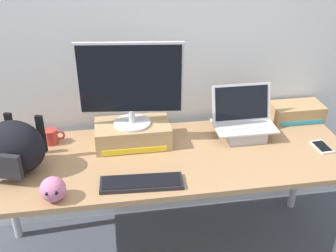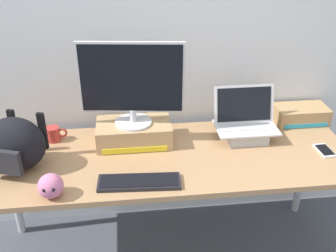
{
  "view_description": "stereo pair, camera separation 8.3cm",
  "coord_description": "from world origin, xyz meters",
  "px_view_note": "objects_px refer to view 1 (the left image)",
  "views": [
    {
      "loc": [
        -0.29,
        -1.82,
        1.91
      ],
      "look_at": [
        0.0,
        0.0,
        0.9
      ],
      "focal_mm": 43.07,
      "sensor_mm": 36.0,
      "label": 1
    },
    {
      "loc": [
        -0.21,
        -1.83,
        1.91
      ],
      "look_at": [
        0.0,
        0.0,
        0.9
      ],
      "focal_mm": 43.07,
      "sensor_mm": 36.0,
      "label": 2
    }
  ],
  "objects_px": {
    "toner_box_yellow": "(133,134)",
    "coffee_mug": "(52,137)",
    "toner_box_cyan": "(296,112)",
    "plush_toy": "(53,189)",
    "desktop_monitor": "(130,84)",
    "external_keyboard": "(142,183)",
    "messenger_backpack": "(15,147)",
    "open_laptop": "(243,126)",
    "cell_phone": "(322,147)"
  },
  "relations": [
    {
      "from": "cell_phone",
      "to": "plush_toy",
      "type": "height_order",
      "value": "plush_toy"
    },
    {
      "from": "open_laptop",
      "to": "messenger_backpack",
      "type": "bearing_deg",
      "value": -172.68
    },
    {
      "from": "coffee_mug",
      "to": "external_keyboard",
      "type": "bearing_deg",
      "value": -45.39
    },
    {
      "from": "toner_box_yellow",
      "to": "coffee_mug",
      "type": "relative_size",
      "value": 3.52
    },
    {
      "from": "open_laptop",
      "to": "messenger_backpack",
      "type": "height_order",
      "value": "open_laptop"
    },
    {
      "from": "external_keyboard",
      "to": "messenger_backpack",
      "type": "height_order",
      "value": "messenger_backpack"
    },
    {
      "from": "desktop_monitor",
      "to": "external_keyboard",
      "type": "distance_m",
      "value": 0.53
    },
    {
      "from": "external_keyboard",
      "to": "messenger_backpack",
      "type": "bearing_deg",
      "value": 163.96
    },
    {
      "from": "messenger_backpack",
      "to": "toner_box_cyan",
      "type": "distance_m",
      "value": 1.67
    },
    {
      "from": "toner_box_cyan",
      "to": "cell_phone",
      "type": "bearing_deg",
      "value": -90.47
    },
    {
      "from": "toner_box_yellow",
      "to": "open_laptop",
      "type": "height_order",
      "value": "open_laptop"
    },
    {
      "from": "external_keyboard",
      "to": "desktop_monitor",
      "type": "bearing_deg",
      "value": 94.81
    },
    {
      "from": "toner_box_cyan",
      "to": "external_keyboard",
      "type": "bearing_deg",
      "value": -152.77
    },
    {
      "from": "toner_box_cyan",
      "to": "coffee_mug",
      "type": "bearing_deg",
      "value": -177.6
    },
    {
      "from": "plush_toy",
      "to": "toner_box_cyan",
      "type": "relative_size",
      "value": 0.37
    },
    {
      "from": "external_keyboard",
      "to": "messenger_backpack",
      "type": "relative_size",
      "value": 1.13
    },
    {
      "from": "coffee_mug",
      "to": "messenger_backpack",
      "type": "bearing_deg",
      "value": -119.34
    },
    {
      "from": "messenger_backpack",
      "to": "coffee_mug",
      "type": "height_order",
      "value": "messenger_backpack"
    },
    {
      "from": "coffee_mug",
      "to": "cell_phone",
      "type": "relative_size",
      "value": 0.84
    },
    {
      "from": "toner_box_yellow",
      "to": "external_keyboard",
      "type": "distance_m",
      "value": 0.4
    },
    {
      "from": "toner_box_yellow",
      "to": "plush_toy",
      "type": "xyz_separation_m",
      "value": [
        -0.4,
        -0.44,
        -0.0
      ]
    },
    {
      "from": "desktop_monitor",
      "to": "coffee_mug",
      "type": "relative_size",
      "value": 4.74
    },
    {
      "from": "messenger_backpack",
      "to": "plush_toy",
      "type": "xyz_separation_m",
      "value": [
        0.2,
        -0.26,
        -0.08
      ]
    },
    {
      "from": "cell_phone",
      "to": "plush_toy",
      "type": "distance_m",
      "value": 1.46
    },
    {
      "from": "messenger_backpack",
      "to": "toner_box_cyan",
      "type": "xyz_separation_m",
      "value": [
        1.64,
        0.32,
        -0.09
      ]
    },
    {
      "from": "external_keyboard",
      "to": "plush_toy",
      "type": "distance_m",
      "value": 0.41
    },
    {
      "from": "plush_toy",
      "to": "toner_box_cyan",
      "type": "height_order",
      "value": "plush_toy"
    },
    {
      "from": "open_laptop",
      "to": "messenger_backpack",
      "type": "xyz_separation_m",
      "value": [
        -1.24,
        -0.16,
        0.08
      ]
    },
    {
      "from": "toner_box_yellow",
      "to": "desktop_monitor",
      "type": "distance_m",
      "value": 0.3
    },
    {
      "from": "toner_box_yellow",
      "to": "cell_phone",
      "type": "distance_m",
      "value": 1.06
    },
    {
      "from": "open_laptop",
      "to": "external_keyboard",
      "type": "xyz_separation_m",
      "value": [
        -0.63,
        -0.38,
        -0.05
      ]
    },
    {
      "from": "messenger_backpack",
      "to": "cell_phone",
      "type": "relative_size",
      "value": 2.57
    },
    {
      "from": "coffee_mug",
      "to": "toner_box_cyan",
      "type": "bearing_deg",
      "value": 2.4
    },
    {
      "from": "plush_toy",
      "to": "desktop_monitor",
      "type": "bearing_deg",
      "value": 47.91
    },
    {
      "from": "messenger_backpack",
      "to": "coffee_mug",
      "type": "bearing_deg",
      "value": 79.28
    },
    {
      "from": "open_laptop",
      "to": "coffee_mug",
      "type": "bearing_deg",
      "value": 175.13
    },
    {
      "from": "toner_box_yellow",
      "to": "coffee_mug",
      "type": "bearing_deg",
      "value": 170.76
    },
    {
      "from": "toner_box_yellow",
      "to": "toner_box_cyan",
      "type": "bearing_deg",
      "value": 7.48
    },
    {
      "from": "external_keyboard",
      "to": "toner_box_cyan",
      "type": "bearing_deg",
      "value": 30.85
    },
    {
      "from": "desktop_monitor",
      "to": "external_keyboard",
      "type": "xyz_separation_m",
      "value": [
        0.01,
        -0.39,
        -0.35
      ]
    },
    {
      "from": "desktop_monitor",
      "to": "cell_phone",
      "type": "height_order",
      "value": "desktop_monitor"
    },
    {
      "from": "external_keyboard",
      "to": "messenger_backpack",
      "type": "distance_m",
      "value": 0.65
    },
    {
      "from": "toner_box_yellow",
      "to": "cell_phone",
      "type": "relative_size",
      "value": 2.95
    },
    {
      "from": "desktop_monitor",
      "to": "plush_toy",
      "type": "xyz_separation_m",
      "value": [
        -0.4,
        -0.44,
        -0.31
      ]
    },
    {
      "from": "toner_box_yellow",
      "to": "messenger_backpack",
      "type": "bearing_deg",
      "value": -163.31
    },
    {
      "from": "cell_phone",
      "to": "coffee_mug",
      "type": "bearing_deg",
      "value": 165.51
    },
    {
      "from": "desktop_monitor",
      "to": "cell_phone",
      "type": "bearing_deg",
      "value": -4.4
    },
    {
      "from": "cell_phone",
      "to": "desktop_monitor",
      "type": "bearing_deg",
      "value": 164.81
    },
    {
      "from": "toner_box_yellow",
      "to": "plush_toy",
      "type": "height_order",
      "value": "toner_box_yellow"
    },
    {
      "from": "open_laptop",
      "to": "toner_box_cyan",
      "type": "relative_size",
      "value": 1.09
    }
  ]
}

